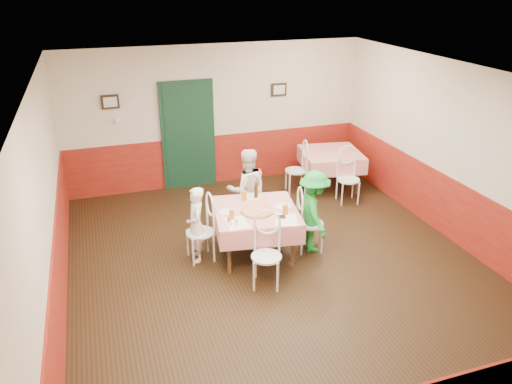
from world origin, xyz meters
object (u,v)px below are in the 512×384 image
object	(u,v)px
chair_far	(247,205)
diner_left	(196,225)
pizza	(257,211)
beer_bottle	(256,191)
main_table	(256,232)
chair_right	(310,224)
chair_second_a	(296,171)
glass_a	(232,215)
glass_b	(285,210)
chair_near	(266,257)
diner_far	(247,189)
diner_right	(314,212)
chair_second_b	(348,180)
second_table	(330,170)
chair_left	(200,233)
glass_c	(244,196)
wallet	(281,217)

from	to	relation	value
chair_far	diner_left	xyz separation A→B (m)	(-1.02, -0.70, 0.14)
pizza	beer_bottle	distance (m)	0.51
main_table	chair_right	bearing A→B (deg)	-8.79
chair_second_a	glass_a	bearing A→B (deg)	-32.15
glass_b	diner_left	distance (m)	1.34
chair_near	glass_b	xyz separation A→B (m)	(0.49, 0.56, 0.38)
glass_b	diner_far	bearing A→B (deg)	100.68
pizza	diner_far	distance (m)	0.98
glass_b	diner_right	bearing A→B (deg)	15.12
chair_far	chair_second_b	distance (m)	2.18
second_table	pizza	size ratio (longest dim) A/B	2.38
main_table	chair_second_b	distance (m)	2.60
diner_left	diner_right	xyz separation A→B (m)	(1.78, -0.27, 0.07)
chair_left	glass_c	xyz separation A→B (m)	(0.77, 0.26, 0.39)
chair_near	wallet	world-z (taller)	chair_near
chair_right	beer_bottle	bearing A→B (deg)	64.27
second_table	diner_left	xyz separation A→B (m)	(-3.15, -1.90, 0.21)
chair_far	chair_second_b	xyz separation A→B (m)	(2.13, 0.45, 0.00)
main_table	chair_right	xyz separation A→B (m)	(0.84, -0.13, 0.08)
chair_far	glass_b	distance (m)	1.21
main_table	chair_near	xyz separation A→B (m)	(-0.13, -0.84, 0.08)
main_table	diner_left	world-z (taller)	diner_left
chair_left	chair_second_b	bearing A→B (deg)	107.00
glass_c	glass_b	bearing A→B (deg)	-57.74
chair_near	beer_bottle	xyz separation A→B (m)	(0.26, 1.24, 0.43)
beer_bottle	chair_second_a	bearing A→B (deg)	49.94
chair_far	diner_left	bearing A→B (deg)	31.22
chair_second_b	wallet	distance (m)	2.61
chair_second_b	beer_bottle	size ratio (longest dim) A/B	3.86
beer_bottle	diner_left	xyz separation A→B (m)	(-1.02, -0.26, -0.29)
chair_second_a	wallet	size ratio (longest dim) A/B	8.18
glass_a	main_table	bearing A→B (deg)	22.80
second_table	diner_far	world-z (taller)	diner_far
chair_right	chair_far	bearing A→B (deg)	47.44
chair_right	diner_far	size ratio (longest dim) A/B	0.64
second_table	chair_near	size ratio (longest dim) A/B	1.24
pizza	glass_a	distance (m)	0.43
beer_bottle	chair_left	bearing A→B (deg)	-164.41
second_table	chair_far	bearing A→B (deg)	-150.66
chair_right	wallet	world-z (taller)	chair_right
glass_c	beer_bottle	xyz separation A→B (m)	(0.20, 0.01, 0.04)
main_table	diner_left	bearing A→B (deg)	171.21
chair_left	chair_right	world-z (taller)	same
chair_second_b	pizza	xyz separation A→B (m)	(-2.27, -1.36, 0.33)
second_table	diner_left	size ratio (longest dim) A/B	0.95
chair_near	wallet	distance (m)	0.70
wallet	diner_right	size ratio (longest dim) A/B	0.08
pizza	glass_a	xyz separation A→B (m)	(-0.42, -0.10, 0.05)
glass_a	wallet	distance (m)	0.72
chair_left	chair_second_b	distance (m)	3.31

